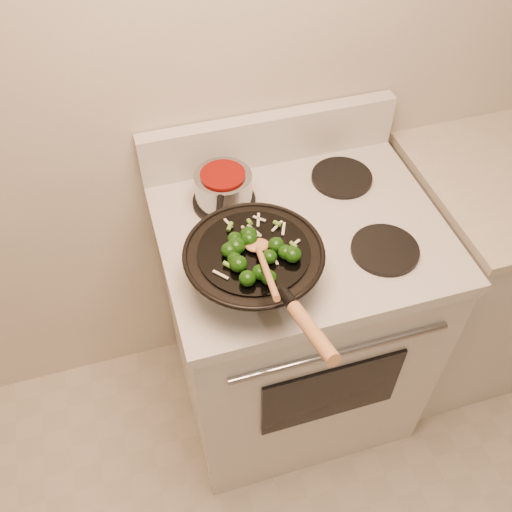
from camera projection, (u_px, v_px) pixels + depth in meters
name	position (u px, v px, depth m)	size (l,w,h in m)	color
stove	(293.00, 319.00, 1.91)	(0.78, 0.67, 1.08)	silver
counter_unit	(510.00, 261.00, 2.09)	(0.85, 0.62, 0.91)	silver
wok	(254.00, 265.00, 1.38)	(0.34, 0.57, 0.23)	black
stirfry	(255.00, 253.00, 1.32)	(0.23, 0.24, 0.04)	#103408
wooden_spoon	(262.00, 260.00, 1.28)	(0.07, 0.26, 0.11)	#B87948
saucepan	(223.00, 188.00, 1.58)	(0.16, 0.25, 0.10)	#9A9BA2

